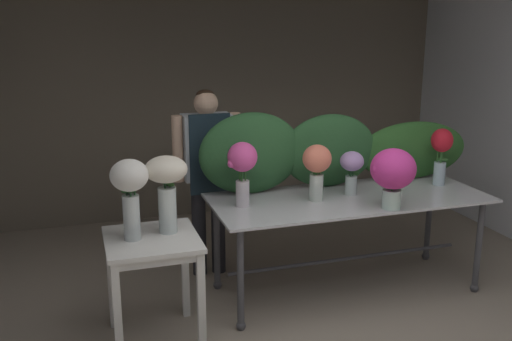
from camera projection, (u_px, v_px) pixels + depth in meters
ground_plane at (276, 275)px, 5.02m from camera, size 8.40×8.40×0.00m
wall_back at (220, 98)px, 6.45m from camera, size 5.23×0.12×2.60m
display_table_glass at (348, 210)px, 4.58m from camera, size 2.19×0.89×0.81m
side_table_white at (152, 253)px, 3.84m from camera, size 0.61×0.63×0.76m
florist at (207, 163)px, 4.83m from camera, size 0.58×0.24×1.60m
foliage_backdrop at (328, 152)px, 4.76m from camera, size 2.41×0.24×0.65m
vase_coral_snapdragons at (317, 166)px, 4.38m from camera, size 0.22×0.22×0.44m
vase_lilac_peonies at (352, 168)px, 4.55m from camera, size 0.19×0.19×0.35m
vase_magenta_ranunculus at (393, 172)px, 4.19m from camera, size 0.34×0.33×0.45m
vase_fuchsia_stock at (243, 165)px, 4.24m from camera, size 0.23×0.22×0.49m
vase_crimson_hydrangea at (441, 151)px, 4.80m from camera, size 0.18×0.18×0.48m
vase_white_roses_tall at (130, 188)px, 3.69m from camera, size 0.25×0.25×0.54m
vase_cream_lisianthus_tall at (166, 183)px, 3.82m from camera, size 0.28×0.28×0.53m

